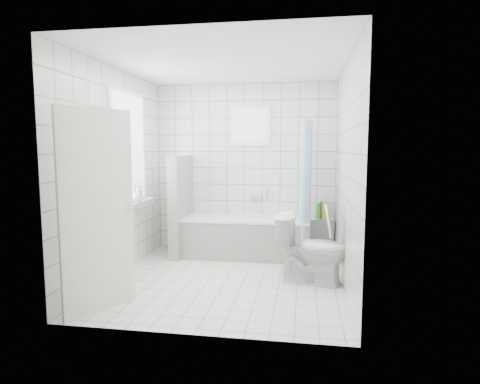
# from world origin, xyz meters

# --- Properties ---
(ground) EXTENTS (3.00, 3.00, 0.00)m
(ground) POSITION_xyz_m (0.00, 0.00, 0.00)
(ground) COLOR white
(ground) RESTS_ON ground
(ceiling) EXTENTS (3.00, 3.00, 0.00)m
(ceiling) POSITION_xyz_m (0.00, 0.00, 2.60)
(ceiling) COLOR white
(ceiling) RESTS_ON ground
(wall_back) EXTENTS (2.80, 0.02, 2.60)m
(wall_back) POSITION_xyz_m (0.00, 1.50, 1.30)
(wall_back) COLOR white
(wall_back) RESTS_ON ground
(wall_front) EXTENTS (2.80, 0.02, 2.60)m
(wall_front) POSITION_xyz_m (0.00, -1.50, 1.30)
(wall_front) COLOR white
(wall_front) RESTS_ON ground
(wall_left) EXTENTS (0.02, 3.00, 2.60)m
(wall_left) POSITION_xyz_m (-1.40, 0.00, 1.30)
(wall_left) COLOR white
(wall_left) RESTS_ON ground
(wall_right) EXTENTS (0.02, 3.00, 2.60)m
(wall_right) POSITION_xyz_m (1.40, 0.00, 1.30)
(wall_right) COLOR white
(wall_right) RESTS_ON ground
(window_left) EXTENTS (0.01, 0.90, 1.40)m
(window_left) POSITION_xyz_m (-1.35, 0.30, 1.60)
(window_left) COLOR white
(window_left) RESTS_ON wall_left
(window_back) EXTENTS (0.50, 0.01, 0.50)m
(window_back) POSITION_xyz_m (0.10, 1.46, 1.95)
(window_back) COLOR white
(window_back) RESTS_ON wall_back
(window_sill) EXTENTS (0.18, 1.02, 0.08)m
(window_sill) POSITION_xyz_m (-1.31, 0.30, 0.86)
(window_sill) COLOR white
(window_sill) RESTS_ON wall_left
(door) EXTENTS (0.42, 0.72, 2.00)m
(door) POSITION_xyz_m (-1.06, -1.13, 1.00)
(door) COLOR silver
(door) RESTS_ON ground
(bathtub) EXTENTS (1.85, 0.77, 0.58)m
(bathtub) POSITION_xyz_m (0.08, 1.12, 0.29)
(bathtub) COLOR white
(bathtub) RESTS_ON ground
(partition_wall) EXTENTS (0.15, 0.85, 1.50)m
(partition_wall) POSITION_xyz_m (-0.91, 1.07, 0.75)
(partition_wall) COLOR white
(partition_wall) RESTS_ON ground
(tiled_ledge) EXTENTS (0.40, 0.24, 0.55)m
(tiled_ledge) POSITION_xyz_m (1.18, 1.38, 0.28)
(tiled_ledge) COLOR white
(tiled_ledge) RESTS_ON ground
(toilet) EXTENTS (0.88, 0.58, 0.84)m
(toilet) POSITION_xyz_m (1.03, 0.04, 0.42)
(toilet) COLOR white
(toilet) RESTS_ON ground
(curtain_rod) EXTENTS (0.02, 0.80, 0.02)m
(curtain_rod) POSITION_xyz_m (0.95, 1.10, 2.00)
(curtain_rod) COLOR silver
(curtain_rod) RESTS_ON wall_back
(shower_curtain) EXTENTS (0.14, 0.48, 1.78)m
(shower_curtain) POSITION_xyz_m (0.95, 0.97, 1.10)
(shower_curtain) COLOR #50B2EC
(shower_curtain) RESTS_ON curtain_rod
(tub_faucet) EXTENTS (0.18, 0.06, 0.06)m
(tub_faucet) POSITION_xyz_m (0.18, 1.46, 0.85)
(tub_faucet) COLOR silver
(tub_faucet) RESTS_ON wall_back
(sill_bottles) EXTENTS (0.19, 0.80, 0.31)m
(sill_bottles) POSITION_xyz_m (-1.30, 0.24, 1.03)
(sill_bottles) COLOR #D6536F
(sill_bottles) RESTS_ON window_sill
(ledge_bottles) EXTENTS (0.15, 0.16, 0.27)m
(ledge_bottles) POSITION_xyz_m (1.19, 1.35, 0.67)
(ledge_bottles) COLOR #1735B9
(ledge_bottles) RESTS_ON tiled_ledge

